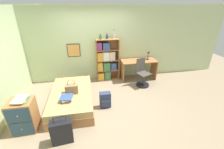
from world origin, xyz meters
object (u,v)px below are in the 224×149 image
bottle_brown (107,37)px  bed (72,97)px  desk_lamp (149,54)px  desk_chair (142,77)px  book_stack_on_bed (66,98)px  suitcase (62,131)px  handbag (72,89)px  bottle_green (100,37)px  dresser (24,115)px  backpack (105,100)px  bookcase (106,61)px  bottle_clear (114,35)px  magazine_pile_on_dresser (20,100)px  desk (138,66)px

bottle_brown → bed: bearing=-131.6°
desk_lamp → desk_chair: bearing=-125.2°
book_stack_on_bed → suitcase: bearing=-92.2°
handbag → bottle_green: bottle_green is taller
dresser → backpack: size_ratio=1.68×
bookcase → backpack: 1.76m
bed → bottle_clear: bearing=43.5°
magazine_pile_on_dresser → desk_lamp: (3.71, 2.05, 0.17)m
handbag → bottle_clear: bearing=45.9°
magazine_pile_on_dresser → bottle_green: 3.01m
bottle_brown → desk_lamp: size_ratio=0.56×
bed → desk_chair: bearing=16.5°
bottle_clear → desk: 1.45m
bed → dresser: (-0.98, -0.79, 0.17)m
bookcase → bottle_brown: bottle_brown is taller
bed → bottle_green: 2.19m
magazine_pile_on_dresser → bookcase: (2.13, 2.15, -0.07)m
book_stack_on_bed → bottle_green: bearing=58.4°
handbag → bed: bearing=113.0°
bed → desk_lamp: desk_lamp is taller
bottle_brown → magazine_pile_on_dresser: bearing=-135.1°
suitcase → dresser: size_ratio=0.87×
suitcase → bed: bearing=85.0°
magazine_pile_on_dresser → desk: size_ratio=0.27×
dresser → desk: 3.92m
bed → backpack: bearing=-18.8°
bed → suitcase: 1.31m
book_stack_on_bed → desk_lamp: bearing=30.6°
bottle_clear → bed: bearing=-136.5°
handbag → desk_chair: bearing=18.7°
bottle_green → desk_lamp: bearing=-2.7°
bottle_green → backpack: size_ratio=0.41×
book_stack_on_bed → desk: 2.95m
dresser → magazine_pile_on_dresser: (0.03, 0.01, 0.41)m
handbag → book_stack_on_bed: (-0.12, -0.32, -0.08)m
magazine_pile_on_dresser → desk: bearing=31.0°
bottle_green → magazine_pile_on_dresser: bearing=-132.5°
suitcase → magazine_pile_on_dresser: bearing=148.1°
bottle_green → dresser: bearing=-132.7°
handbag → desk: 2.68m
handbag → backpack: (0.88, -0.22, -0.33)m
desk_chair → backpack: desk_chair is taller
handbag → backpack: size_ratio=0.90×
bottle_clear → desk_chair: size_ratio=0.30×
magazine_pile_on_dresser → desk: magazine_pile_on_dresser is taller
magazine_pile_on_dresser → desk_lamp: bearing=29.0°
suitcase → dresser: 1.01m
bottle_clear → desk_lamp: size_ratio=0.85×
handbag → bottle_brown: bottle_brown is taller
bookcase → desk_lamp: (1.58, -0.09, 0.24)m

